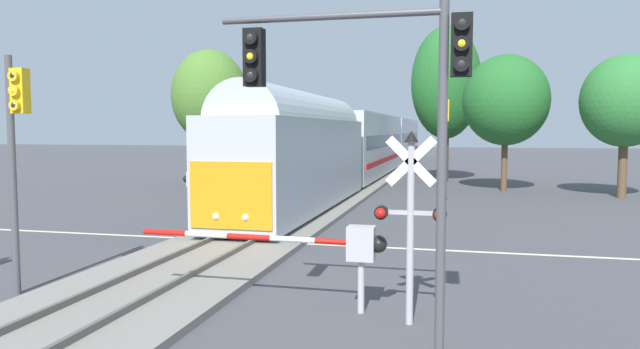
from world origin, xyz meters
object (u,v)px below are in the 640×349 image
(maple_right_background, at_px, (625,101))
(traffic_signal_far_side, at_px, (442,132))
(commuter_train, at_px, (370,143))
(traffic_signal_near_right, at_px, (379,88))
(crossing_gate_near, at_px, (334,245))
(elm_centre_background, at_px, (446,83))
(crossing_signal_mast, at_px, (410,207))
(crossing_gate_far, at_px, (207,180))
(traffic_signal_median, at_px, (16,135))
(oak_far_right, at_px, (506,100))
(oak_behind_train, at_px, (210,96))

(maple_right_background, bearing_deg, traffic_signal_far_side, -142.48)
(commuter_train, distance_m, traffic_signal_near_right, 37.38)
(commuter_train, height_order, crossing_gate_near, commuter_train)
(commuter_train, xyz_separation_m, elm_centre_background, (5.99, -3.14, 4.40))
(crossing_gate_near, relative_size, crossing_signal_mast, 1.46)
(crossing_gate_far, distance_m, elm_centre_background, 21.83)
(crossing_gate_far, distance_m, traffic_signal_near_right, 18.71)
(crossing_gate_near, relative_size, maple_right_background, 0.70)
(traffic_signal_far_side, distance_m, traffic_signal_median, 18.84)
(traffic_signal_median, distance_m, traffic_signal_near_right, 8.51)
(crossing_signal_mast, distance_m, elm_centre_background, 32.73)
(elm_centre_background, height_order, oak_far_right, elm_centre_background)
(traffic_signal_far_side, bearing_deg, crossing_gate_near, -95.89)
(crossing_gate_far, relative_size, traffic_signal_near_right, 1.02)
(crossing_gate_far, height_order, maple_right_background, maple_right_background)
(traffic_signal_median, xyz_separation_m, traffic_signal_near_right, (8.36, -1.41, 0.82))
(traffic_signal_median, bearing_deg, commuter_train, 85.71)
(commuter_train, height_order, oak_behind_train, oak_behind_train)
(commuter_train, height_order, traffic_signal_far_side, commuter_train)
(crossing_signal_mast, bearing_deg, oak_behind_train, 121.47)
(crossing_gate_far, height_order, traffic_signal_median, traffic_signal_median)
(crossing_gate_far, xyz_separation_m, oak_behind_train, (-4.60, 10.69, 4.56))
(traffic_signal_near_right, bearing_deg, oak_behind_train, 119.37)
(traffic_signal_near_right, relative_size, oak_behind_train, 0.66)
(oak_far_right, bearing_deg, maple_right_background, -19.26)
(maple_right_background, bearing_deg, oak_behind_train, 178.29)
(traffic_signal_median, relative_size, elm_centre_background, 0.48)
(commuter_train, bearing_deg, maple_right_background, -36.08)
(traffic_signal_near_right, xyz_separation_m, elm_centre_background, (0.29, 33.76, 2.68))
(crossing_gate_near, height_order, crossing_gate_far, same)
(crossing_signal_mast, height_order, traffic_signal_far_side, traffic_signal_far_side)
(crossing_gate_far, height_order, elm_centre_background, elm_centre_background)
(commuter_train, distance_m, maple_right_background, 19.71)
(crossing_gate_far, relative_size, maple_right_background, 0.77)
(crossing_gate_near, xyz_separation_m, traffic_signal_near_right, (1.16, -1.90, 3.06))
(oak_far_right, bearing_deg, traffic_signal_far_side, -110.21)
(crossing_gate_near, distance_m, maple_right_background, 26.34)
(traffic_signal_far_side, bearing_deg, maple_right_background, 37.52)
(traffic_signal_median, relative_size, oak_far_right, 0.65)
(crossing_gate_far, distance_m, oak_behind_train, 12.50)
(crossing_gate_near, bearing_deg, traffic_signal_median, -176.08)
(traffic_signal_near_right, bearing_deg, oak_far_right, 81.73)
(maple_right_background, xyz_separation_m, oak_far_right, (-6.09, 2.13, 0.23))
(crossing_signal_mast, height_order, elm_centre_background, elm_centre_background)
(oak_far_right, bearing_deg, traffic_signal_median, -115.33)
(oak_behind_train, bearing_deg, elm_centre_background, 26.93)
(commuter_train, distance_m, oak_behind_train, 14.41)
(traffic_signal_far_side, height_order, maple_right_background, maple_right_background)
(elm_centre_background, xyz_separation_m, maple_right_background, (9.80, -8.36, -1.82))
(crossing_gate_near, distance_m, elm_centre_background, 32.40)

